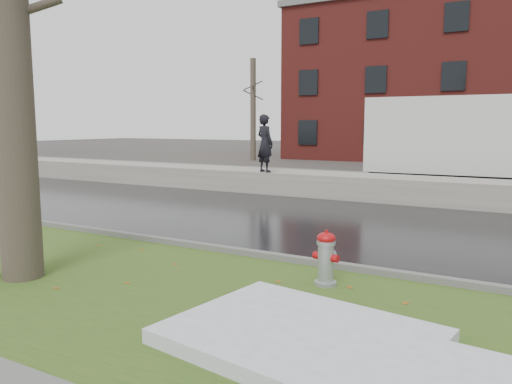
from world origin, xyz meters
The scene contains 14 objects.
ground centered at (0.00, 0.00, 0.00)m, with size 120.00×120.00×0.00m, color #47423D.
verge centered at (0.00, -1.25, 0.02)m, with size 60.00×4.50×0.04m, color #2D4F1A.
road centered at (0.00, 4.50, 0.01)m, with size 60.00×7.00×0.03m, color black.
parking_lot centered at (0.00, 13.00, 0.01)m, with size 60.00×9.00×0.03m, color slate.
curb centered at (0.00, 1.00, 0.07)m, with size 60.00×0.15×0.14m, color slate.
snowbank centered at (0.00, 8.70, 0.38)m, with size 60.00×1.60×0.75m, color #A19E93.
brick_building centered at (2.00, 30.00, 5.00)m, with size 26.00×12.00×10.00m, color maroon.
bg_tree_left centered at (-12.00, 22.00, 3.33)m, with size 1.40×1.62×6.50m.
bg_tree_center centered at (-6.00, 26.00, 3.33)m, with size 1.40×1.62×6.50m.
fire_hydrant centered at (1.61, 0.14, 0.46)m, with size 0.39×0.35×0.79m.
tree centered at (-2.46, -1.71, 3.70)m, with size 1.32×1.53×7.27m.
box_truck centered at (2.41, 11.74, 1.70)m, with size 9.68×2.57×3.22m.
worker centered at (-3.65, 8.10, 1.69)m, with size 0.69×0.45×1.88m, color black.
snow_patch_near centered at (2.09, -1.78, 0.12)m, with size 2.60×2.00×0.16m, color silver.
Camera 1 is at (4.09, -6.29, 2.29)m, focal length 35.00 mm.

